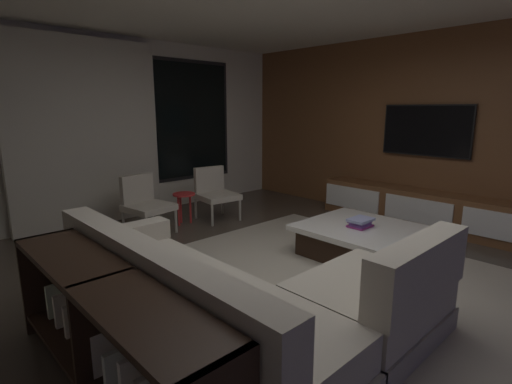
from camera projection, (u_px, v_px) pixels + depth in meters
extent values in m
plane|color=#473D33|center=(303.00, 291.00, 3.57)|extent=(9.20, 9.20, 0.00)
cube|color=silver|center=(119.00, 129.00, 5.88)|extent=(6.60, 0.12, 2.70)
cube|color=black|center=(192.00, 121.00, 6.69)|extent=(1.52, 0.02, 2.02)
cube|color=black|center=(193.00, 121.00, 6.68)|extent=(1.40, 0.03, 1.90)
cube|color=beige|center=(87.00, 134.00, 5.39)|extent=(2.10, 0.12, 2.60)
cube|color=brown|center=(447.00, 131.00, 5.35)|extent=(0.12, 7.80, 2.70)
cube|color=#ADA391|center=(334.00, 283.00, 3.73)|extent=(3.20, 3.80, 0.01)
cube|color=#A49C8C|center=(196.00, 329.00, 2.79)|extent=(0.90, 2.50, 0.18)
cube|color=beige|center=(195.00, 303.00, 2.75)|extent=(0.86, 2.42, 0.24)
cube|color=beige|center=(147.00, 275.00, 2.45)|extent=(0.20, 2.50, 0.40)
cube|color=beige|center=(121.00, 237.00, 3.52)|extent=(0.90, 0.20, 0.18)
cube|color=#A49C8C|center=(366.00, 322.00, 2.89)|extent=(1.10, 0.90, 0.18)
cube|color=beige|center=(368.00, 296.00, 2.84)|extent=(1.07, 0.86, 0.24)
cube|color=beige|center=(419.00, 270.00, 2.53)|extent=(1.10, 0.20, 0.40)
cube|color=beige|center=(126.00, 253.00, 2.93)|extent=(0.10, 0.36, 0.36)
cube|color=#B2A893|center=(190.00, 291.00, 2.32)|extent=(0.10, 0.36, 0.36)
cube|color=black|center=(357.00, 243.00, 4.41)|extent=(1.00, 1.00, 0.30)
cube|color=white|center=(358.00, 228.00, 4.37)|extent=(1.16, 1.16, 0.06)
cube|color=#BD3B99|center=(360.00, 226.00, 4.32)|extent=(0.26, 0.20, 0.02)
cube|color=#76439B|center=(360.00, 224.00, 4.29)|extent=(0.21, 0.16, 0.03)
cube|color=#77529A|center=(360.00, 221.00, 4.31)|extent=(0.23, 0.19, 0.03)
cube|color=#979ECD|center=(361.00, 220.00, 4.27)|extent=(0.28, 0.20, 0.03)
cylinder|color=#B2ADA0|center=(240.00, 209.00, 5.80)|extent=(0.04, 0.04, 0.36)
cylinder|color=#B2ADA0|center=(212.00, 214.00, 5.52)|extent=(0.04, 0.04, 0.36)
cylinder|color=#B2ADA0|center=(223.00, 203.00, 6.19)|extent=(0.04, 0.04, 0.36)
cylinder|color=#B2ADA0|center=(196.00, 207.00, 5.91)|extent=(0.04, 0.04, 0.36)
cube|color=beige|center=(217.00, 196.00, 5.82)|extent=(0.60, 0.62, 0.08)
cube|color=beige|center=(209.00, 179.00, 5.96)|extent=(0.49, 0.14, 0.38)
cylinder|color=#B2ADA0|center=(176.00, 220.00, 5.24)|extent=(0.04, 0.04, 0.36)
cylinder|color=#B2ADA0|center=(146.00, 228.00, 4.87)|extent=(0.04, 0.04, 0.36)
cylinder|color=#B2ADA0|center=(153.00, 214.00, 5.54)|extent=(0.04, 0.04, 0.36)
cylinder|color=#B2ADA0|center=(123.00, 221.00, 5.17)|extent=(0.04, 0.04, 0.36)
cube|color=beige|center=(149.00, 207.00, 5.16)|extent=(0.62, 0.63, 0.08)
cube|color=beige|center=(137.00, 188.00, 5.26)|extent=(0.49, 0.15, 0.38)
cylinder|color=red|center=(179.00, 210.00, 5.53)|extent=(0.03, 0.03, 0.46)
cylinder|color=red|center=(190.00, 208.00, 5.67)|extent=(0.03, 0.03, 0.46)
cylinder|color=red|center=(181.00, 208.00, 5.67)|extent=(0.03, 0.03, 0.46)
cylinder|color=red|center=(184.00, 194.00, 5.55)|extent=(0.32, 0.32, 0.02)
cube|color=brown|center=(424.00, 209.00, 5.46)|extent=(0.44, 3.10, 0.52)
cube|color=white|center=(504.00, 227.00, 4.55)|extent=(0.02, 0.93, 0.33)
cube|color=white|center=(417.00, 210.00, 5.30)|extent=(0.02, 0.93, 0.33)
cube|color=white|center=(351.00, 198.00, 6.04)|extent=(0.02, 0.93, 0.33)
cube|color=black|center=(489.00, 233.00, 4.85)|extent=(0.33, 0.68, 0.19)
cube|color=#9DB8CF|center=(506.00, 237.00, 4.72)|extent=(0.03, 0.04, 0.18)
cube|color=brown|center=(499.00, 237.00, 4.78)|extent=(0.03, 0.04, 0.15)
cube|color=#CE42CD|center=(493.00, 235.00, 4.83)|extent=(0.03, 0.04, 0.17)
cube|color=#5E4B93|center=(486.00, 234.00, 4.88)|extent=(0.03, 0.04, 0.16)
cube|color=#A1B791|center=(479.00, 232.00, 4.94)|extent=(0.03, 0.04, 0.16)
cube|color=tan|center=(473.00, 231.00, 4.99)|extent=(0.03, 0.04, 0.16)
cube|color=slate|center=(467.00, 230.00, 5.04)|extent=(0.03, 0.04, 0.16)
cube|color=black|center=(426.00, 130.00, 5.45)|extent=(0.04, 1.24, 0.72)
cube|color=black|center=(426.00, 130.00, 5.45)|extent=(0.05, 1.20, 0.68)
cube|color=black|center=(102.00, 280.00, 2.14)|extent=(0.40, 2.10, 0.04)
cube|color=black|center=(110.00, 372.00, 2.26)|extent=(0.38, 2.04, 0.03)
cube|color=black|center=(51.00, 280.00, 2.94)|extent=(0.40, 0.04, 0.74)
cube|color=black|center=(107.00, 337.00, 2.21)|extent=(0.38, 0.03, 0.74)
cube|color=white|center=(137.00, 379.00, 1.99)|extent=(0.18, 0.04, 0.27)
cube|color=white|center=(120.00, 368.00, 2.11)|extent=(0.18, 0.04, 0.22)
cube|color=silver|center=(107.00, 351.00, 2.22)|extent=(0.18, 0.04, 0.26)
cube|color=white|center=(95.00, 340.00, 2.35)|extent=(0.18, 0.04, 0.24)
cube|color=silver|center=(85.00, 328.00, 2.47)|extent=(0.18, 0.04, 0.25)
cube|color=silver|center=(78.00, 318.00, 2.61)|extent=(0.18, 0.04, 0.22)
cube|color=silver|center=(68.00, 309.00, 2.72)|extent=(0.18, 0.04, 0.23)
cube|color=silver|center=(60.00, 299.00, 2.84)|extent=(0.18, 0.04, 0.25)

